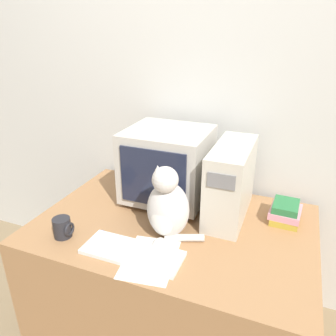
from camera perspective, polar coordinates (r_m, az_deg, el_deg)
name	(u,v)px	position (r m, az deg, el deg)	size (l,w,h in m)	color
wall_back	(207,99)	(1.94, 6.76, 11.85)	(7.00, 0.05, 2.50)	silver
desk	(173,279)	(1.89, 0.90, -18.80)	(1.36, 0.92, 0.73)	#9E7047
crt_monitor	(168,165)	(1.79, -0.06, 0.55)	(0.44, 0.41, 0.41)	#BCB7AD
computer_tower	(231,181)	(1.68, 10.85, -2.31)	(0.18, 0.47, 0.38)	beige
keyboard	(132,252)	(1.47, -6.23, -14.38)	(0.44, 0.17, 0.02)	silver
cat	(168,207)	(1.50, -0.08, -6.88)	(0.28, 0.24, 0.36)	silver
book_stack	(285,212)	(1.76, 19.75, -7.25)	(0.16, 0.18, 0.10)	gold
pen	(112,235)	(1.59, -9.74, -11.48)	(0.13, 0.04, 0.01)	navy
paper_sheet	(150,259)	(1.44, -3.17, -15.54)	(0.25, 0.32, 0.00)	white
mug	(63,228)	(1.62, -17.87, -9.86)	(0.09, 0.08, 0.10)	#232328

